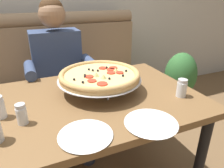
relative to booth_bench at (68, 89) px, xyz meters
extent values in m
cube|color=#937556|center=(0.00, -0.13, -0.17)|extent=(1.63, 0.60, 0.46)
cube|color=#937556|center=(0.00, 0.26, 0.29)|extent=(1.63, 0.18, 0.65)
cylinder|color=#937556|center=(0.00, 0.26, 0.66)|extent=(1.63, 0.14, 0.14)
cube|color=brown|center=(0.00, -0.90, 0.32)|extent=(1.19, 0.86, 0.04)
cylinder|color=black|center=(0.53, -1.26, -0.05)|extent=(0.06, 0.06, 0.70)
cylinder|color=black|center=(-0.53, -0.54, -0.05)|extent=(0.06, 0.06, 0.70)
cylinder|color=black|center=(0.53, -0.54, -0.05)|extent=(0.06, 0.06, 0.70)
cube|color=#2D3342|center=(-0.10, -0.38, 0.14)|extent=(0.34, 0.40, 0.15)
cylinder|color=#2D3342|center=(-0.20, -0.63, -0.17)|extent=(0.11, 0.11, 0.46)
cylinder|color=#2D3342|center=(0.00, -0.63, -0.17)|extent=(0.11, 0.11, 0.46)
cube|color=#38476B|center=(-0.10, -0.16, 0.34)|extent=(0.40, 0.22, 0.56)
cylinder|color=#38476B|center=(-0.33, -0.38, 0.38)|extent=(0.08, 0.28, 0.08)
cylinder|color=#38476B|center=(0.13, -0.38, 0.38)|extent=(0.08, 0.28, 0.08)
sphere|color=#997051|center=(-0.10, -0.18, 0.75)|extent=(0.21, 0.21, 0.21)
sphere|color=#472D19|center=(-0.10, -0.17, 0.78)|extent=(0.19, 0.19, 0.19)
cylinder|color=silver|center=(0.05, -0.96, 0.38)|extent=(0.01, 0.01, 0.08)
cylinder|color=silver|center=(-0.07, -0.76, 0.38)|extent=(0.01, 0.01, 0.08)
cylinder|color=silver|center=(0.16, -0.76, 0.38)|extent=(0.01, 0.01, 0.08)
torus|color=silver|center=(0.05, -0.83, 0.41)|extent=(0.28, 0.28, 0.01)
cylinder|color=silver|center=(0.05, -0.83, 0.42)|extent=(0.51, 0.51, 0.00)
cylinder|color=tan|center=(0.05, -0.83, 0.43)|extent=(0.48, 0.48, 0.02)
torus|color=tan|center=(0.05, -0.83, 0.45)|extent=(0.49, 0.49, 0.03)
cylinder|color=#E5C17A|center=(0.05, -0.83, 0.45)|extent=(0.42, 0.42, 0.01)
cylinder|color=red|center=(0.12, -0.84, 0.46)|extent=(0.05, 0.05, 0.01)
cylinder|color=red|center=(0.01, -0.98, 0.46)|extent=(0.06, 0.06, 0.01)
cylinder|color=red|center=(0.17, -0.86, 0.46)|extent=(0.05, 0.05, 0.01)
cylinder|color=red|center=(-0.03, -0.85, 0.46)|extent=(0.05, 0.05, 0.01)
cylinder|color=red|center=(0.14, -0.79, 0.46)|extent=(0.05, 0.05, 0.01)
cylinder|color=red|center=(-0.03, -0.92, 0.46)|extent=(0.05, 0.05, 0.01)
cylinder|color=red|center=(0.16, -0.77, 0.46)|extent=(0.06, 0.06, 0.01)
cylinder|color=red|center=(0.10, -0.74, 0.46)|extent=(0.05, 0.05, 0.01)
sphere|color=black|center=(0.16, -0.92, 0.46)|extent=(0.01, 0.01, 0.01)
sphere|color=black|center=(0.07, -0.93, 0.46)|extent=(0.01, 0.01, 0.01)
sphere|color=black|center=(-0.04, -0.83, 0.46)|extent=(0.01, 0.01, 0.01)
sphere|color=black|center=(0.21, -0.86, 0.46)|extent=(0.01, 0.01, 0.01)
sphere|color=black|center=(0.05, -0.78, 0.46)|extent=(0.01, 0.01, 0.01)
sphere|color=black|center=(0.13, -0.75, 0.46)|extent=(0.01, 0.01, 0.01)
sphere|color=black|center=(-0.12, -0.87, 0.46)|extent=(0.01, 0.01, 0.01)
sphere|color=black|center=(-0.05, -0.85, 0.46)|extent=(0.01, 0.01, 0.01)
sphere|color=black|center=(-0.08, -0.92, 0.46)|extent=(0.01, 0.01, 0.01)
sphere|color=black|center=(0.01, -0.74, 0.46)|extent=(0.01, 0.01, 0.01)
sphere|color=black|center=(0.03, -0.77, 0.46)|extent=(0.01, 0.01, 0.01)
cone|color=#CCC675|center=(0.04, -0.90, 0.46)|extent=(0.04, 0.04, 0.02)
cone|color=#CCC675|center=(0.02, -0.86, 0.46)|extent=(0.04, 0.04, 0.02)
cone|color=#CCC675|center=(0.15, -0.83, 0.46)|extent=(0.04, 0.04, 0.02)
cylinder|color=white|center=(0.46, -1.09, 0.38)|extent=(0.06, 0.06, 0.09)
cylinder|color=#4C6633|center=(0.46, -1.09, 0.36)|extent=(0.05, 0.05, 0.05)
cylinder|color=silver|center=(0.46, -1.09, 0.44)|extent=(0.05, 0.05, 0.02)
cylinder|color=white|center=(-0.40, -1.02, 0.38)|extent=(0.05, 0.05, 0.08)
cylinder|color=#A82D19|center=(-0.40, -1.02, 0.37)|extent=(0.04, 0.04, 0.06)
cylinder|color=silver|center=(-0.40, -1.02, 0.43)|extent=(0.04, 0.04, 0.02)
cylinder|color=silver|center=(-0.50, -0.92, 0.36)|extent=(0.05, 0.05, 0.04)
cylinder|color=white|center=(0.14, -1.26, 0.34)|extent=(0.18, 0.18, 0.01)
cone|color=white|center=(0.14, -1.26, 0.35)|extent=(0.25, 0.25, 0.01)
cylinder|color=white|center=(-0.16, -1.22, 0.34)|extent=(0.17, 0.17, 0.01)
cone|color=white|center=(-0.16, -1.22, 0.35)|extent=(0.24, 0.24, 0.01)
cylinder|color=brown|center=(1.25, -0.22, -0.29)|extent=(0.24, 0.24, 0.22)
ellipsoid|color=#336B33|center=(1.25, -0.22, 0.04)|extent=(0.36, 0.36, 0.52)
camera|label=1|loc=(-0.34, -1.92, 0.90)|focal=32.88mm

